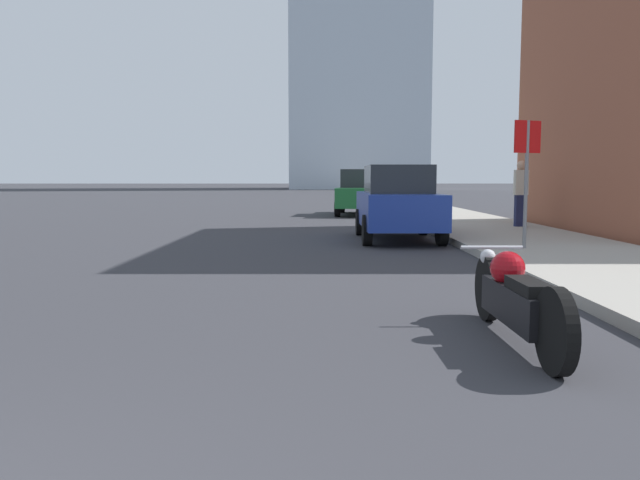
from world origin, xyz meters
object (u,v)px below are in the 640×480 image
Objects in this scene: motorcycle at (516,298)px; parked_car_blue at (399,203)px; pedestrian at (522,192)px; parked_car_green at (361,192)px; stop_sign at (528,162)px.

parked_car_blue is (0.11, 9.37, 0.49)m from motorcycle.
parked_car_green is at bearing 115.20° from pedestrian.
parked_car_blue is at bearing 123.37° from stop_sign.
pedestrian reaches higher than parked_car_blue.
stop_sign reaches higher than parked_car_green.
parked_car_green reaches higher than parked_car_blue.
motorcycle is 12.30m from pedestrian.
stop_sign is at bearing -56.45° from parked_car_blue.
parked_car_blue is 2.32× the size of pedestrian.
stop_sign is (2.14, 6.30, 1.38)m from motorcycle.
stop_sign is at bearing -106.92° from pedestrian.
parked_car_green is at bearing 91.32° from parked_car_blue.
pedestrian is (3.67, 2.31, 0.20)m from parked_car_blue.
parked_car_green is at bearing 89.78° from motorcycle.
parked_car_blue is 0.89× the size of parked_car_green.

